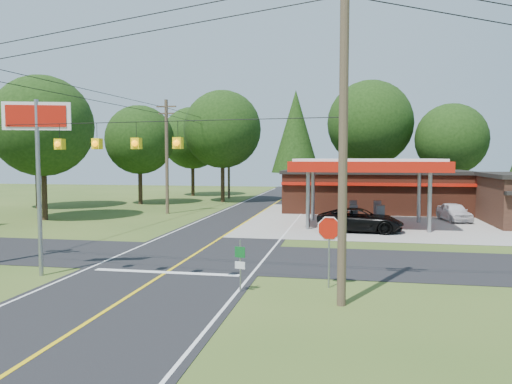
% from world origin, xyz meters
% --- Properties ---
extents(ground, '(120.00, 120.00, 0.00)m').
position_xyz_m(ground, '(0.00, 0.00, 0.00)').
color(ground, '#344F1B').
rests_on(ground, ground).
extents(main_highway, '(8.00, 120.00, 0.02)m').
position_xyz_m(main_highway, '(0.00, 0.00, 0.01)').
color(main_highway, black).
rests_on(main_highway, ground).
extents(cross_road, '(70.00, 7.00, 0.02)m').
position_xyz_m(cross_road, '(0.00, 0.00, 0.01)').
color(cross_road, black).
rests_on(cross_road, ground).
extents(lane_center_yellow, '(0.15, 110.00, 0.00)m').
position_xyz_m(lane_center_yellow, '(0.00, 0.00, 0.03)').
color(lane_center_yellow, yellow).
rests_on(lane_center_yellow, main_highway).
extents(gas_canopy, '(10.60, 7.40, 4.88)m').
position_xyz_m(gas_canopy, '(9.00, 13.00, 4.27)').
color(gas_canopy, gray).
rests_on(gas_canopy, ground).
extents(convenience_store, '(16.40, 7.55, 3.80)m').
position_xyz_m(convenience_store, '(10.00, 22.98, 1.92)').
color(convenience_store, '#612C1B').
rests_on(convenience_store, ground).
extents(utility_pole_near_right, '(1.80, 0.30, 11.50)m').
position_xyz_m(utility_pole_near_right, '(7.50, -7.00, 5.96)').
color(utility_pole_near_right, '#473828').
rests_on(utility_pole_near_right, ground).
extents(utility_pole_far_left, '(1.80, 0.30, 10.00)m').
position_xyz_m(utility_pole_far_left, '(-8.00, 18.00, 5.20)').
color(utility_pole_far_left, '#473828').
rests_on(utility_pole_far_left, ground).
extents(utility_pole_north, '(0.30, 0.30, 9.50)m').
position_xyz_m(utility_pole_north, '(-6.50, 35.00, 4.75)').
color(utility_pole_north, '#473828').
rests_on(utility_pole_north, ground).
extents(overhead_beacons, '(17.04, 2.04, 1.03)m').
position_xyz_m(overhead_beacons, '(-1.00, -6.00, 6.21)').
color(overhead_beacons, black).
rests_on(overhead_beacons, ground).
extents(treeline_backdrop, '(70.27, 51.59, 13.30)m').
position_xyz_m(treeline_backdrop, '(0.82, 24.01, 7.49)').
color(treeline_backdrop, '#332316').
rests_on(treeline_backdrop, ground).
extents(suv_car, '(5.97, 5.97, 1.57)m').
position_xyz_m(suv_car, '(8.50, 10.00, 0.79)').
color(suv_car, black).
rests_on(suv_car, ground).
extents(sedan_car, '(4.87, 4.87, 1.43)m').
position_xyz_m(sedan_car, '(15.86, 17.00, 0.71)').
color(sedan_car, white).
rests_on(sedan_car, ground).
extents(big_stop_sign, '(2.64, 0.87, 7.36)m').
position_xyz_m(big_stop_sign, '(-5.00, -5.01, 5.53)').
color(big_stop_sign, gray).
rests_on(big_stop_sign, ground).
extents(octagonal_stop_sign, '(0.95, 0.13, 2.77)m').
position_xyz_m(octagonal_stop_sign, '(7.00, -4.82, 2.08)').
color(octagonal_stop_sign, gray).
rests_on(octagonal_stop_sign, ground).
extents(route_sign_post, '(0.40, 0.13, 1.95)m').
position_xyz_m(route_sign_post, '(3.80, -6.02, 1.15)').
color(route_sign_post, gray).
rests_on(route_sign_post, ground).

